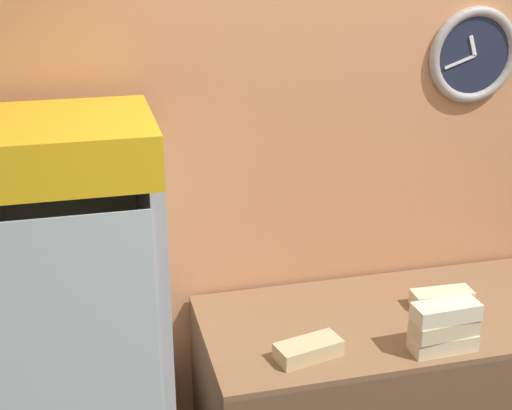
{
  "coord_description": "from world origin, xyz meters",
  "views": [
    {
      "loc": [
        -1.28,
        -1.46,
        2.43
      ],
      "look_at": [
        -0.67,
        0.98,
        1.46
      ],
      "focal_mm": 50.0,
      "sensor_mm": 36.0,
      "label": 1
    }
  ],
  "objects_px": {
    "sandwich_stack_bottom": "(443,342)",
    "sandwich_flat_right": "(308,350)",
    "sandwich_flat_left": "(442,298)",
    "sandwich_stack_middle": "(444,327)",
    "beverage_cooler": "(68,329)",
    "sandwich_stack_top": "(446,312)"
  },
  "relations": [
    {
      "from": "beverage_cooler",
      "to": "sandwich_stack_middle",
      "type": "relative_size",
      "value": 7.1
    },
    {
      "from": "sandwich_stack_top",
      "to": "sandwich_flat_right",
      "type": "bearing_deg",
      "value": 171.54
    },
    {
      "from": "sandwich_stack_middle",
      "to": "sandwich_stack_top",
      "type": "bearing_deg",
      "value": 180.0
    },
    {
      "from": "sandwich_flat_left",
      "to": "sandwich_stack_middle",
      "type": "bearing_deg",
      "value": -117.18
    },
    {
      "from": "sandwich_stack_middle",
      "to": "sandwich_flat_right",
      "type": "xyz_separation_m",
      "value": [
        -0.51,
        0.08,
        -0.07
      ]
    },
    {
      "from": "beverage_cooler",
      "to": "sandwich_stack_bottom",
      "type": "bearing_deg",
      "value": -14.91
    },
    {
      "from": "beverage_cooler",
      "to": "sandwich_flat_right",
      "type": "height_order",
      "value": "beverage_cooler"
    },
    {
      "from": "sandwich_stack_middle",
      "to": "sandwich_flat_left",
      "type": "height_order",
      "value": "sandwich_stack_middle"
    },
    {
      "from": "beverage_cooler",
      "to": "sandwich_flat_left",
      "type": "bearing_deg",
      "value": -1.9
    },
    {
      "from": "beverage_cooler",
      "to": "sandwich_stack_top",
      "type": "distance_m",
      "value": 1.43
    },
    {
      "from": "sandwich_stack_bottom",
      "to": "sandwich_flat_right",
      "type": "bearing_deg",
      "value": 171.54
    },
    {
      "from": "beverage_cooler",
      "to": "sandwich_flat_right",
      "type": "distance_m",
      "value": 0.92
    },
    {
      "from": "sandwich_flat_right",
      "to": "sandwich_stack_middle",
      "type": "bearing_deg",
      "value": -8.46
    },
    {
      "from": "sandwich_stack_bottom",
      "to": "sandwich_stack_middle",
      "type": "relative_size",
      "value": 0.98
    },
    {
      "from": "sandwich_stack_bottom",
      "to": "sandwich_flat_left",
      "type": "distance_m",
      "value": 0.36
    },
    {
      "from": "sandwich_stack_middle",
      "to": "sandwich_stack_top",
      "type": "xyz_separation_m",
      "value": [
        -0.0,
        0.0,
        0.07
      ]
    },
    {
      "from": "sandwich_stack_middle",
      "to": "sandwich_flat_right",
      "type": "height_order",
      "value": "sandwich_stack_middle"
    },
    {
      "from": "sandwich_stack_bottom",
      "to": "sandwich_flat_right",
      "type": "height_order",
      "value": "sandwich_stack_bottom"
    },
    {
      "from": "sandwich_flat_left",
      "to": "sandwich_flat_right",
      "type": "height_order",
      "value": "sandwich_flat_left"
    },
    {
      "from": "sandwich_flat_left",
      "to": "sandwich_flat_right",
      "type": "bearing_deg",
      "value": -160.38
    },
    {
      "from": "sandwich_stack_middle",
      "to": "sandwich_flat_right",
      "type": "distance_m",
      "value": 0.52
    },
    {
      "from": "sandwich_stack_top",
      "to": "sandwich_flat_left",
      "type": "bearing_deg",
      "value": 62.82
    }
  ]
}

